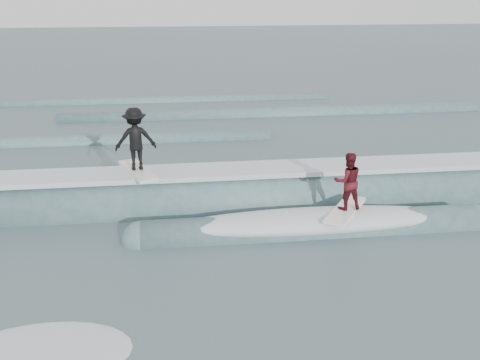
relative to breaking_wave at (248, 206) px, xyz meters
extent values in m
plane|color=#384C53|center=(-0.31, -6.50, -0.05)|extent=(160.00, 160.00, 0.00)
cylinder|color=#3B6064|center=(-0.31, 0.37, -0.05)|extent=(18.63, 1.93, 1.93)
cylinder|color=#3B6064|center=(1.49, -1.83, -0.05)|extent=(9.00, 1.04, 1.04)
sphere|color=#3B6064|center=(-3.01, -1.83, -0.05)|extent=(1.04, 1.04, 1.04)
sphere|color=#3B6064|center=(5.99, -1.83, -0.05)|extent=(1.04, 1.04, 1.04)
cube|color=silver|center=(-0.31, 0.37, 0.99)|extent=(18.00, 1.30, 0.14)
ellipsoid|color=silver|center=(1.49, -1.83, 0.25)|extent=(7.60, 1.30, 0.60)
cube|color=silver|center=(-3.14, 0.37, 1.11)|extent=(1.25, 2.06, 0.10)
imported|color=black|center=(-3.14, 0.37, 2.05)|extent=(1.23, 0.81, 1.78)
cube|color=white|center=(2.35, -1.83, 0.52)|extent=(1.59, 1.96, 0.10)
imported|color=#4B0E14|center=(2.35, -1.83, 1.34)|extent=(0.77, 0.62, 1.53)
ellipsoid|color=silver|center=(-4.58, -6.12, -0.05)|extent=(3.62, 2.47, 0.10)
cylinder|color=#3B6064|center=(-9.02, 7.50, -0.05)|extent=(22.00, 0.70, 0.70)
cylinder|color=#3B6064|center=(3.41, 11.50, -0.05)|extent=(22.00, 0.80, 0.80)
cylinder|color=#3B6064|center=(-4.23, 15.50, -0.05)|extent=(22.00, 0.60, 0.60)
camera|label=1|loc=(-2.03, -14.34, 6.11)|focal=40.00mm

